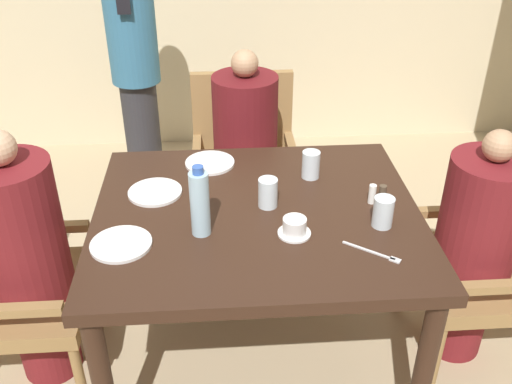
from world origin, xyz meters
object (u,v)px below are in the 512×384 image
(plate_dessert_center, at_px, (121,244))
(chair_right_side, at_px, (506,257))
(chair_far_side, at_px, (244,158))
(plate_main_left, at_px, (155,192))
(diner_in_far_chair, at_px, (246,156))
(glass_tall_near, at_px, (311,165))
(plate_main_right, at_px, (210,163))
(glass_tall_mid, at_px, (268,193))
(diner_in_right_chair, at_px, (474,247))
(teacup_with_saucer, at_px, (294,227))
(standing_host, at_px, (135,62))
(glass_tall_far, at_px, (383,212))
(water_bottle, at_px, (200,203))
(diner_in_left_chair, at_px, (27,260))

(plate_dessert_center, bearing_deg, chair_right_side, 6.97)
(chair_far_side, height_order, plate_main_left, chair_far_side)
(diner_in_far_chair, height_order, glass_tall_near, diner_in_far_chair)
(plate_main_right, relative_size, glass_tall_mid, 1.85)
(diner_in_right_chair, relative_size, glass_tall_mid, 9.29)
(chair_far_side, distance_m, plate_dessert_center, 1.25)
(chair_far_side, distance_m, teacup_with_saucer, 1.15)
(chair_far_side, bearing_deg, glass_tall_near, -71.20)
(diner_in_right_chair, height_order, standing_host, standing_host)
(chair_right_side, distance_m, glass_tall_mid, 1.04)
(glass_tall_far, bearing_deg, water_bottle, 179.89)
(chair_right_side, distance_m, plate_dessert_center, 1.54)
(diner_in_left_chair, relative_size, plate_main_left, 5.30)
(diner_in_left_chair, height_order, glass_tall_near, diner_in_left_chair)
(chair_right_side, xyz_separation_m, standing_host, (-1.62, 1.40, 0.39))
(plate_main_right, height_order, teacup_with_saucer, teacup_with_saucer)
(diner_in_far_chair, height_order, glass_tall_far, diner_in_far_chair)
(diner_in_right_chair, bearing_deg, diner_in_left_chair, -180.00)
(plate_main_right, xyz_separation_m, glass_tall_mid, (0.22, -0.35, 0.05))
(plate_dessert_center, bearing_deg, glass_tall_far, 3.50)
(chair_far_side, distance_m, diner_in_right_chair, 1.29)
(chair_far_side, height_order, glass_tall_far, chair_far_side)
(glass_tall_far, bearing_deg, diner_in_left_chair, 174.46)
(standing_host, bearing_deg, glass_tall_mid, -65.10)
(plate_main_left, height_order, teacup_with_saucer, teacup_with_saucer)
(standing_host, height_order, plate_main_left, standing_host)
(plate_main_left, bearing_deg, teacup_with_saucer, -31.49)
(diner_in_left_chair, bearing_deg, chair_right_side, 0.00)
(diner_in_right_chair, relative_size, glass_tall_near, 9.29)
(teacup_with_saucer, height_order, water_bottle, water_bottle)
(water_bottle, bearing_deg, diner_in_far_chair, 77.37)
(glass_tall_near, bearing_deg, plate_main_left, -172.09)
(chair_right_side, bearing_deg, plate_dessert_center, -173.03)
(diner_in_left_chair, bearing_deg, water_bottle, -10.63)
(diner_in_far_chair, relative_size, plate_dessert_center, 5.34)
(diner_in_right_chair, bearing_deg, glass_tall_mid, 177.84)
(diner_in_left_chair, xyz_separation_m, standing_host, (0.29, 1.40, 0.30))
(diner_in_left_chair, height_order, chair_right_side, diner_in_left_chair)
(teacup_with_saucer, xyz_separation_m, glass_tall_mid, (-0.08, 0.19, 0.03))
(diner_in_right_chair, height_order, plate_main_left, diner_in_right_chair)
(chair_right_side, xyz_separation_m, glass_tall_near, (-0.79, 0.24, 0.33))
(diner_in_right_chair, relative_size, teacup_with_saucer, 8.99)
(plate_main_left, relative_size, plate_main_right, 1.00)
(plate_main_right, bearing_deg, diner_in_left_chair, -151.84)
(chair_far_side, distance_m, standing_host, 0.85)
(glass_tall_near, distance_m, glass_tall_mid, 0.28)
(diner_in_far_chair, bearing_deg, chair_far_side, 90.00)
(diner_in_right_chair, bearing_deg, glass_tall_far, -163.82)
(chair_far_side, xyz_separation_m, chair_right_side, (1.03, -0.94, 0.00))
(chair_far_side, xyz_separation_m, standing_host, (-0.59, 0.46, 0.39))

